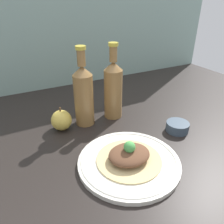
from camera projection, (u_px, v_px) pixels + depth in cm
name	position (u px, v px, depth cm)	size (l,w,h in cm)	color
ground_plane	(115.00, 135.00, 80.39)	(180.00, 110.00, 4.00)	black
wall_backsplash	(62.00, 3.00, 102.28)	(180.00, 3.00, 80.00)	#84A399
plate	(129.00, 161.00, 63.41)	(29.64, 29.64, 1.59)	silver
plated_food	(129.00, 155.00, 62.34)	(18.92, 18.92, 6.39)	#D6BC7F
cider_bottle_left	(84.00, 94.00, 78.61)	(7.09, 7.09, 29.04)	olive
cider_bottle_right	(113.00, 88.00, 83.52)	(7.09, 7.09, 29.04)	olive
apple	(61.00, 120.00, 78.58)	(7.43, 7.43, 8.85)	gold
dipping_bowl	(177.00, 127.00, 78.46)	(8.11, 8.11, 3.38)	#384756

